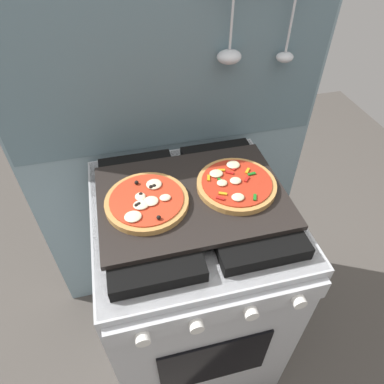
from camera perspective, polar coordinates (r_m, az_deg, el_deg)
name	(u,v)px	position (r m, az deg, el deg)	size (l,w,h in m)	color
ground_plane	(192,333)	(1.75, 0.00, -22.49)	(4.00, 4.00, 0.00)	#4C4742
kitchen_backsplash	(172,160)	(1.32, -3.40, 5.36)	(1.10, 0.09, 1.55)	#7A939E
stove	(192,282)	(1.35, 0.02, -14.81)	(0.60, 0.64, 0.90)	#B7BABF
baking_tray	(192,196)	(0.99, 0.00, -0.75)	(0.54, 0.38, 0.02)	black
pizza_left	(147,201)	(0.96, -7.55, -1.52)	(0.23, 0.23, 0.03)	#C18947
pizza_right	(236,184)	(1.01, 7.38, 1.29)	(0.23, 0.23, 0.03)	#C18947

